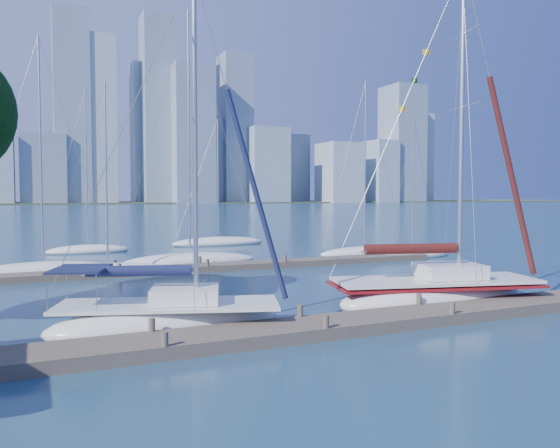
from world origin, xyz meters
name	(u,v)px	position (x,y,z in m)	size (l,w,h in m)	color
ground	(312,334)	(0.00, 0.00, 0.00)	(700.00, 700.00, 0.00)	#18374F
near_dock	(312,328)	(0.00, 0.00, 0.20)	(26.00, 2.00, 0.40)	#483F35
far_dock	(220,267)	(2.00, 16.00, 0.18)	(30.00, 1.80, 0.36)	#483F35
far_shore	(51,203)	(0.00, 320.00, 0.00)	(800.00, 100.00, 1.50)	#38472D
sailboat_navy	(169,301)	(-4.16, 2.38, 0.99)	(8.27, 4.92, 12.35)	silver
sailboat_maroon	(436,278)	(6.96, 2.29, 1.09)	(9.48, 5.05, 14.56)	silver
bg_boat_0	(43,269)	(-7.80, 18.41, 0.26)	(7.73, 2.72, 13.81)	silver
bg_boat_1	(108,271)	(-4.46, 16.57, 0.23)	(6.98, 4.24, 11.19)	silver
bg_boat_2	(190,261)	(0.86, 18.63, 0.31)	(9.18, 5.69, 16.53)	silver
bg_boat_4	(364,252)	(14.41, 19.13, 0.25)	(7.61, 2.65, 13.32)	silver
bg_boat_5	(412,254)	(16.89, 16.59, 0.23)	(6.55, 4.10, 10.47)	silver
bg_boat_6	(88,250)	(-4.45, 29.53, 0.25)	(6.40, 2.55, 12.98)	silver
bg_boat_7	(218,242)	(6.96, 31.80, 0.25)	(8.86, 4.47, 11.75)	silver
skyline	(92,139)	(19.76, 290.57, 34.58)	(502.53, 51.31, 102.88)	#869DAD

